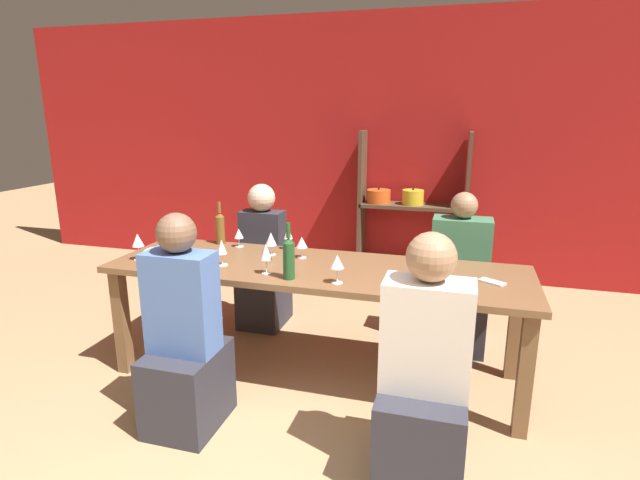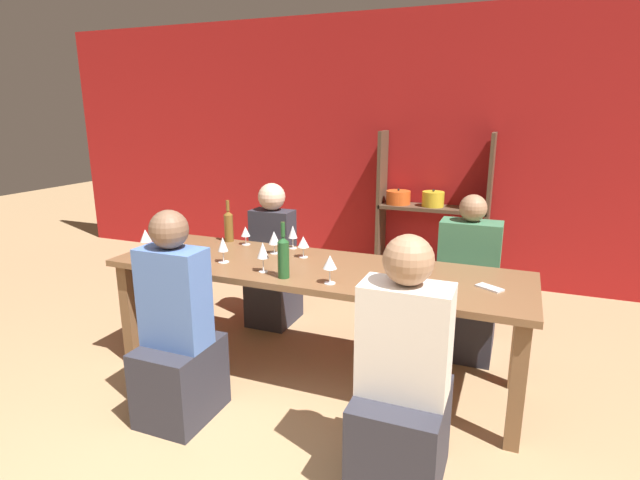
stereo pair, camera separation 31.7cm
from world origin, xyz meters
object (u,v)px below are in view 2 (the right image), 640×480
mixing_bowl (167,253)px  person_far_b (273,270)px  wine_glass_empty_a (263,251)px  wine_glass_red_a (246,232)px  person_near_a (402,396)px  dining_table (314,279)px  person_far_a (466,296)px  wine_glass_empty_d (303,242)px  wine_bottle_dark (229,225)px  wine_glass_empty_c (146,236)px  wine_glass_white_c (293,233)px  wine_glass_red_b (274,238)px  wine_bottle_green (283,256)px  wine_glass_white_b (330,263)px  wine_glass_empty_b (223,245)px  cell_phone (490,288)px  shelf_unit (428,229)px  person_near_b (178,343)px  wine_glass_white_a (182,249)px

mixing_bowl → person_far_b: person_far_b is taller
wine_glass_empty_a → wine_glass_red_a: (-0.43, 0.52, -0.04)m
person_near_a → dining_table: bearing=134.6°
mixing_bowl → person_far_a: size_ratio=0.20×
mixing_bowl → wine_glass_empty_d: bearing=28.0°
wine_bottle_dark → wine_glass_empty_c: size_ratio=1.77×
person_near_a → wine_glass_white_c: bearing=133.9°
wine_bottle_dark → wine_glass_red_b: wine_bottle_dark is taller
wine_bottle_green → wine_glass_white_b: (0.29, 0.00, -0.01)m
wine_bottle_dark → wine_glass_empty_a: (0.60, -0.56, 0.01)m
wine_glass_empty_b → wine_glass_white_b: wine_glass_empty_b is taller
wine_glass_white_b → person_near_a: 0.87m
wine_glass_empty_d → cell_phone: wine_glass_empty_d is taller
person_far_b → wine_glass_empty_d: bearing=133.9°
wine_glass_white_b → wine_glass_white_c: 0.80m
shelf_unit → wine_bottle_green: size_ratio=4.51×
wine_glass_empty_b → wine_glass_white_b: 0.81m
person_near_b → wine_glass_red_b: bearing=79.8°
shelf_unit → cell_phone: shelf_unit is taller
dining_table → cell_phone: (1.08, -0.01, 0.09)m
dining_table → wine_glass_empty_a: wine_glass_empty_a is taller
wine_glass_white_c → wine_glass_empty_d: (0.16, -0.18, -0.01)m
wine_glass_white_c → wine_glass_red_b: size_ratio=1.07×
wine_glass_empty_a → wine_glass_empty_d: size_ratio=1.29×
wine_glass_white_c → cell_phone: size_ratio=1.04×
wine_glass_red_b → shelf_unit: bearing=69.7°
shelf_unit → person_near_b: 3.02m
wine_bottle_dark → wine_glass_white_c: wine_bottle_dark is taller
wine_glass_red_a → person_near_a: (1.44, -1.08, -0.41)m
wine_glass_red_b → person_far_b: 0.72m
wine_glass_red_a → wine_glass_white_c: 0.37m
person_far_a → wine_glass_red_a: bearing=15.9°
wine_bottle_green → person_far_b: bearing=120.6°
wine_bottle_dark → person_near_b: 1.19m
wine_glass_empty_d → wine_bottle_green: bearing=-81.8°
shelf_unit → person_near_b: size_ratio=1.25×
wine_glass_white_a → person_near_b: 0.64m
shelf_unit → dining_table: 2.18m
wine_glass_empty_d → person_far_a: (1.04, 0.59, -0.45)m
wine_glass_empty_a → wine_glass_empty_b: size_ratio=1.11×
mixing_bowl → wine_bottle_green: bearing=-0.6°
wine_glass_empty_a → cell_phone: bearing=9.0°
wine_glass_white_a → wine_glass_red_b: wine_glass_red_b is taller
cell_phone → wine_glass_white_b: bearing=-163.5°
wine_glass_red_b → cell_phone: size_ratio=0.97×
wine_glass_white_c → person_near_a: person_near_a is taller
wine_glass_empty_c → cell_phone: 2.27m
wine_glass_white_b → wine_glass_white_c: (-0.52, 0.61, -0.01)m
wine_glass_empty_a → person_far_a: 1.57m
wine_glass_white_b → wine_glass_white_a: bearing=-177.5°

